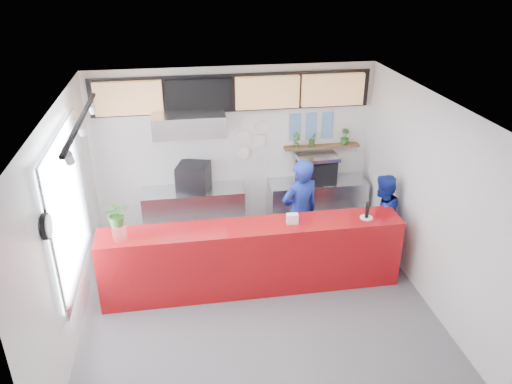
# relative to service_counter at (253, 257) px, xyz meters

# --- Properties ---
(floor) EXTENTS (5.00, 5.00, 0.00)m
(floor) POSITION_rel_service_counter_xyz_m (0.00, -0.40, -0.55)
(floor) COLOR slate
(floor) RESTS_ON ground
(ceiling) EXTENTS (5.00, 5.00, 0.00)m
(ceiling) POSITION_rel_service_counter_xyz_m (0.00, -0.40, 2.45)
(ceiling) COLOR silver
(wall_back) EXTENTS (5.00, 0.00, 5.00)m
(wall_back) POSITION_rel_service_counter_xyz_m (0.00, 2.10, 0.95)
(wall_back) COLOR white
(wall_back) RESTS_ON ground
(wall_left) EXTENTS (0.00, 5.00, 5.00)m
(wall_left) POSITION_rel_service_counter_xyz_m (-2.50, -0.40, 0.95)
(wall_left) COLOR white
(wall_left) RESTS_ON ground
(wall_right) EXTENTS (0.00, 5.00, 5.00)m
(wall_right) POSITION_rel_service_counter_xyz_m (2.50, -0.40, 0.95)
(wall_right) COLOR white
(wall_right) RESTS_ON ground
(service_counter) EXTENTS (4.50, 0.60, 1.10)m
(service_counter) POSITION_rel_service_counter_xyz_m (0.00, 0.00, 0.00)
(service_counter) COLOR #A90C11
(service_counter) RESTS_ON ground
(cream_band) EXTENTS (5.00, 0.02, 0.80)m
(cream_band) POSITION_rel_service_counter_xyz_m (0.00, 2.09, 2.05)
(cream_band) COLOR beige
(cream_band) RESTS_ON wall_back
(prep_bench) EXTENTS (1.80, 0.60, 0.90)m
(prep_bench) POSITION_rel_service_counter_xyz_m (-0.80, 1.80, -0.10)
(prep_bench) COLOR #B2B5BA
(prep_bench) RESTS_ON ground
(panini_oven) EXTENTS (0.66, 0.66, 0.48)m
(panini_oven) POSITION_rel_service_counter_xyz_m (-0.77, 1.80, 0.59)
(panini_oven) COLOR black
(panini_oven) RESTS_ON prep_bench
(extraction_hood) EXTENTS (1.20, 0.70, 0.35)m
(extraction_hood) POSITION_rel_service_counter_xyz_m (-0.80, 1.75, 1.60)
(extraction_hood) COLOR #B2B5BA
(extraction_hood) RESTS_ON ceiling
(hood_lip) EXTENTS (1.20, 0.69, 0.31)m
(hood_lip) POSITION_rel_service_counter_xyz_m (-0.80, 1.75, 1.40)
(hood_lip) COLOR #B2B5BA
(hood_lip) RESTS_ON ceiling
(right_bench) EXTENTS (1.80, 0.60, 0.90)m
(right_bench) POSITION_rel_service_counter_xyz_m (1.50, 1.80, -0.10)
(right_bench) COLOR #B2B5BA
(right_bench) RESTS_ON ground
(espresso_machine) EXTENTS (0.71, 0.57, 0.41)m
(espresso_machine) POSITION_rel_service_counter_xyz_m (1.46, 1.80, 0.55)
(espresso_machine) COLOR black
(espresso_machine) RESTS_ON right_bench
(espresso_tray) EXTENTS (0.75, 0.53, 0.07)m
(espresso_tray) POSITION_rel_service_counter_xyz_m (1.46, 1.80, 0.83)
(espresso_tray) COLOR silver
(espresso_tray) RESTS_ON espresso_machine
(herb_shelf) EXTENTS (1.40, 0.18, 0.04)m
(herb_shelf) POSITION_rel_service_counter_xyz_m (1.60, 2.00, 0.95)
(herb_shelf) COLOR brown
(herb_shelf) RESTS_ON wall_back
(menu_board_far_left) EXTENTS (1.10, 0.10, 0.55)m
(menu_board_far_left) POSITION_rel_service_counter_xyz_m (-1.75, 1.98, 2.00)
(menu_board_far_left) COLOR tan
(menu_board_far_left) RESTS_ON wall_back
(menu_board_mid_left) EXTENTS (1.10, 0.10, 0.55)m
(menu_board_mid_left) POSITION_rel_service_counter_xyz_m (-0.59, 1.98, 2.00)
(menu_board_mid_left) COLOR black
(menu_board_mid_left) RESTS_ON wall_back
(menu_board_mid_right) EXTENTS (1.10, 0.10, 0.55)m
(menu_board_mid_right) POSITION_rel_service_counter_xyz_m (0.57, 1.98, 2.00)
(menu_board_mid_right) COLOR tan
(menu_board_mid_right) RESTS_ON wall_back
(menu_board_far_right) EXTENTS (1.10, 0.10, 0.55)m
(menu_board_far_right) POSITION_rel_service_counter_xyz_m (1.73, 1.98, 2.00)
(menu_board_far_right) COLOR tan
(menu_board_far_right) RESTS_ON wall_back
(soffit) EXTENTS (4.80, 0.04, 0.65)m
(soffit) POSITION_rel_service_counter_xyz_m (0.00, 2.06, 2.00)
(soffit) COLOR black
(soffit) RESTS_ON wall_back
(window_pane) EXTENTS (0.04, 2.20, 1.90)m
(window_pane) POSITION_rel_service_counter_xyz_m (-2.47, -0.10, 1.15)
(window_pane) COLOR silver
(window_pane) RESTS_ON wall_left
(window_frame) EXTENTS (0.03, 2.30, 2.00)m
(window_frame) POSITION_rel_service_counter_xyz_m (-2.45, -0.10, 1.15)
(window_frame) COLOR #B2B5BA
(window_frame) RESTS_ON wall_left
(wall_clock_rim) EXTENTS (0.05, 0.30, 0.30)m
(wall_clock_rim) POSITION_rel_service_counter_xyz_m (-2.46, -1.30, 1.50)
(wall_clock_rim) COLOR black
(wall_clock_rim) RESTS_ON wall_left
(wall_clock_face) EXTENTS (0.02, 0.26, 0.26)m
(wall_clock_face) POSITION_rel_service_counter_xyz_m (-2.43, -1.30, 1.50)
(wall_clock_face) COLOR white
(wall_clock_face) RESTS_ON wall_left
(track_rail) EXTENTS (0.05, 2.40, 0.04)m
(track_rail) POSITION_rel_service_counter_xyz_m (-2.10, -0.40, 2.39)
(track_rail) COLOR black
(track_rail) RESTS_ON ceiling
(dec_plate_a) EXTENTS (0.24, 0.03, 0.24)m
(dec_plate_a) POSITION_rel_service_counter_xyz_m (0.15, 2.07, 1.20)
(dec_plate_a) COLOR silver
(dec_plate_a) RESTS_ON wall_back
(dec_plate_b) EXTENTS (0.24, 0.03, 0.24)m
(dec_plate_b) POSITION_rel_service_counter_xyz_m (0.45, 2.07, 1.10)
(dec_plate_b) COLOR silver
(dec_plate_b) RESTS_ON wall_back
(dec_plate_c) EXTENTS (0.24, 0.03, 0.24)m
(dec_plate_c) POSITION_rel_service_counter_xyz_m (0.15, 2.07, 0.90)
(dec_plate_c) COLOR silver
(dec_plate_c) RESTS_ON wall_back
(dec_plate_d) EXTENTS (0.24, 0.03, 0.24)m
(dec_plate_d) POSITION_rel_service_counter_xyz_m (0.50, 2.07, 1.35)
(dec_plate_d) COLOR silver
(dec_plate_d) RESTS_ON wall_back
(photo_frame_a) EXTENTS (0.20, 0.02, 0.25)m
(photo_frame_a) POSITION_rel_service_counter_xyz_m (1.10, 2.08, 1.45)
(photo_frame_a) COLOR #598CBF
(photo_frame_a) RESTS_ON wall_back
(photo_frame_b) EXTENTS (0.20, 0.02, 0.25)m
(photo_frame_b) POSITION_rel_service_counter_xyz_m (1.40, 2.08, 1.45)
(photo_frame_b) COLOR #598CBF
(photo_frame_b) RESTS_ON wall_back
(photo_frame_c) EXTENTS (0.20, 0.02, 0.25)m
(photo_frame_c) POSITION_rel_service_counter_xyz_m (1.70, 2.08, 1.45)
(photo_frame_c) COLOR #598CBF
(photo_frame_c) RESTS_ON wall_back
(photo_frame_d) EXTENTS (0.20, 0.02, 0.25)m
(photo_frame_d) POSITION_rel_service_counter_xyz_m (1.10, 2.08, 1.20)
(photo_frame_d) COLOR #598CBF
(photo_frame_d) RESTS_ON wall_back
(photo_frame_e) EXTENTS (0.20, 0.02, 0.25)m
(photo_frame_e) POSITION_rel_service_counter_xyz_m (1.40, 2.08, 1.20)
(photo_frame_e) COLOR #598CBF
(photo_frame_e) RESTS_ON wall_back
(photo_frame_f) EXTENTS (0.20, 0.02, 0.25)m
(photo_frame_f) POSITION_rel_service_counter_xyz_m (1.70, 2.08, 1.20)
(photo_frame_f) COLOR #598CBF
(photo_frame_f) RESTS_ON wall_back
(staff_center) EXTENTS (0.78, 0.63, 1.84)m
(staff_center) POSITION_rel_service_counter_xyz_m (0.87, 0.61, 0.37)
(staff_center) COLOR navy
(staff_center) RESTS_ON ground
(staff_right) EXTENTS (0.91, 0.83, 1.53)m
(staff_right) POSITION_rel_service_counter_xyz_m (2.21, 0.50, 0.21)
(staff_right) COLOR navy
(staff_right) RESTS_ON ground
(herb_a) EXTENTS (0.16, 0.12, 0.27)m
(herb_a) POSITION_rel_service_counter_xyz_m (1.12, 2.00, 1.11)
(herb_a) COLOR #356C26
(herb_a) RESTS_ON herb_shelf
(herb_b) EXTENTS (0.19, 0.17, 0.28)m
(herb_b) POSITION_rel_service_counter_xyz_m (1.42, 2.00, 1.11)
(herb_b) COLOR #356C26
(herb_b) RESTS_ON herb_shelf
(herb_d) EXTENTS (0.18, 0.17, 0.29)m
(herb_d) POSITION_rel_service_counter_xyz_m (2.03, 2.00, 1.12)
(herb_d) COLOR #356C26
(herb_d) RESTS_ON herb_shelf
(glass_vase) EXTENTS (0.21, 0.21, 0.24)m
(glass_vase) POSITION_rel_service_counter_xyz_m (-1.88, -0.08, 0.67)
(glass_vase) COLOR white
(glass_vase) RESTS_ON service_counter
(basil_vase) EXTENTS (0.39, 0.36, 0.37)m
(basil_vase) POSITION_rel_service_counter_xyz_m (-1.88, -0.08, 0.96)
(basil_vase) COLOR #356C26
(basil_vase) RESTS_ON glass_vase
(napkin_holder) EXTENTS (0.17, 0.11, 0.15)m
(napkin_holder) POSITION_rel_service_counter_xyz_m (0.59, -0.01, 0.62)
(napkin_holder) COLOR white
(napkin_holder) RESTS_ON service_counter
(white_plate) EXTENTS (0.21, 0.21, 0.01)m
(white_plate) POSITION_rel_service_counter_xyz_m (1.73, -0.04, 0.56)
(white_plate) COLOR white
(white_plate) RESTS_ON service_counter
(pepper_mill) EXTENTS (0.06, 0.06, 0.24)m
(pepper_mill) POSITION_rel_service_counter_xyz_m (1.73, -0.04, 0.68)
(pepper_mill) COLOR black
(pepper_mill) RESTS_ON white_plate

